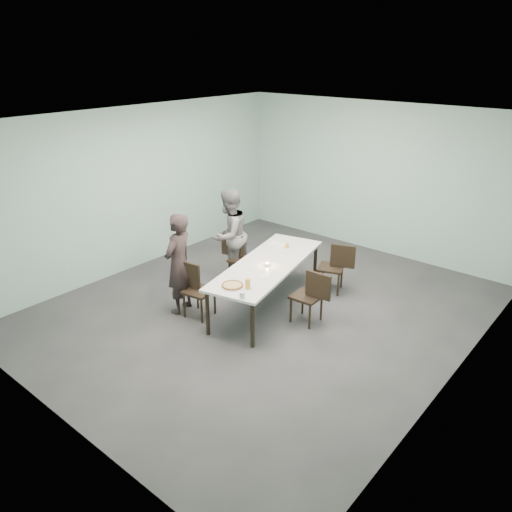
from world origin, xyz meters
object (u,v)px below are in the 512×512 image
Objects in this scene: chair_near_right at (311,294)px; diner_near at (179,264)px; chair_far_right at (336,265)px; tealight at (267,265)px; chair_near_left at (195,286)px; beer_glass at (248,284)px; side_plate at (263,277)px; chair_far_left at (238,255)px; diner_far at (229,235)px; water_tumbler at (242,295)px; pizza at (232,285)px; table at (267,266)px; amber_tumbler at (287,246)px.

chair_near_right is 2.11m from diner_near.
tealight is (-0.52, -1.23, 0.27)m from chair_far_right.
diner_near is 1.39m from tealight.
chair_near_left is 2.46m from chair_far_right.
side_plate is at bearing 99.19° from beer_glass.
chair_far_right is 1.37m from tealight.
chair_far_left is 1.46m from diner_near.
side_plate is at bearing 53.56° from diner_far.
pizza is at bearing 152.89° from water_tumbler.
chair_near_left is 1.81m from chair_near_right.
table is at bearing 46.76° from chair_near_left.
chair_near_left is 0.86m from pizza.
beer_glass is (1.35, -1.29, 0.32)m from chair_far_left.
beer_glass is (1.53, -1.27, -0.01)m from diner_far.
chair_near_right reaches higher than amber_tumbler.
chair_near_right is 1.23m from water_tumbler.
diner_near is at bearing 2.20° from diner_far.
water_tumbler is at bearing -17.56° from chair_near_left.
diner_far is (-0.50, 1.35, 0.34)m from chair_near_left.
chair_far_right is at bearing 106.62° from diner_far.
chair_far_right is at bearing 9.97° from chair_far_left.
chair_far_right is 2.19m from pizza.
diner_near is 1.36m from side_plate.
chair_near_right is 15.54× the size of tealight.
amber_tumbler is (0.84, 0.33, 0.29)m from chair_far_left.
table is at bearing 123.37° from diner_near.
chair_far_left is 10.88× the size of amber_tumbler.
amber_tumbler is (1.02, 0.35, -0.05)m from diner_far.
table is at bearing 128.76° from tealight.
chair_near_left is at bearing -107.04° from amber_tumbler.
chair_far_right is (1.58, 0.75, 0.00)m from chair_far_left.
diner_near is (-0.28, -0.06, 0.32)m from chair_near_left.
beer_glass is at bearing 62.64° from chair_far_right.
chair_far_left is 1.20m from tealight.
pizza is 6.07× the size of tealight.
table is at bearing 122.56° from side_plate.
pizza is at bearing 50.12° from chair_near_right.
chair_near_left is at bearing -129.83° from tealight.
pizza is at bearing -80.22° from amber_tumbler.
chair_far_left is 2.17m from water_tumbler.
chair_far_left is at bearing -158.83° from amber_tumbler.
chair_far_right is 0.52× the size of diner_far.
chair_far_left is 1.92m from chair_near_right.
chair_far_left is at bearing 4.50° from chair_far_right.
side_plate is 0.74m from water_tumbler.
table is at bearing -3.73° from chair_near_right.
diner_far is 2.27m from water_tumbler.
beer_glass is 0.85m from tealight.
chair_near_right is 1.06m from beer_glass.
pizza reaches higher than side_plate.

